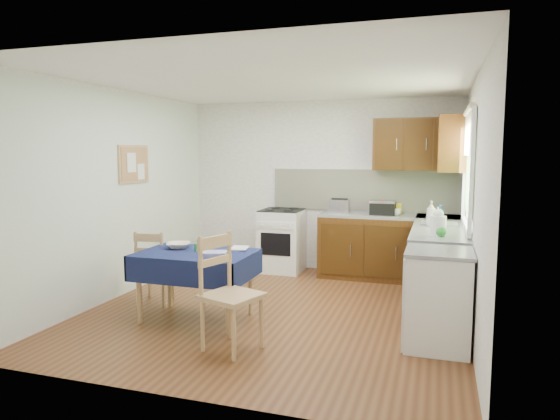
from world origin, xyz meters
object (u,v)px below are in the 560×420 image
(chair_near, at_px, (227,289))
(kettle, at_px, (438,224))
(sandwich_press, at_px, (383,207))
(chair_far, at_px, (154,265))
(dish_rack, at_px, (439,222))
(toaster, at_px, (340,206))
(dining_table, at_px, (196,262))

(chair_near, relative_size, kettle, 3.73)
(chair_near, distance_m, sandwich_press, 3.13)
(chair_far, distance_m, sandwich_press, 3.13)
(sandwich_press, xyz_separation_m, kettle, (0.72, -1.62, 0.03))
(chair_far, distance_m, kettle, 3.17)
(chair_far, height_order, chair_near, chair_near)
(chair_far, xyz_separation_m, chair_near, (1.35, -0.96, 0.09))
(dish_rack, relative_size, kettle, 1.52)
(toaster, bearing_deg, chair_near, -83.11)
(dining_table, xyz_separation_m, dish_rack, (2.40, 1.53, 0.31))
(dining_table, height_order, chair_far, chair_far)
(dining_table, height_order, kettle, kettle)
(chair_far, height_order, dish_rack, dish_rack)
(dish_rack, bearing_deg, chair_near, -130.46)
(chair_far, relative_size, sandwich_press, 2.56)
(dining_table, distance_m, chair_near, 0.89)
(dining_table, height_order, toaster, toaster)
(dish_rack, bearing_deg, dining_table, -148.60)
(sandwich_press, bearing_deg, chair_near, -86.39)
(kettle, bearing_deg, sandwich_press, 114.06)
(toaster, bearing_deg, chair_far, -117.22)
(toaster, bearing_deg, dining_table, -99.72)
(toaster, distance_m, kettle, 2.07)
(dining_table, relative_size, toaster, 4.33)
(chair_far, bearing_deg, sandwich_press, -148.80)
(dining_table, relative_size, chair_far, 1.38)
(chair_near, distance_m, dish_rack, 2.82)
(chair_far, bearing_deg, chair_near, 136.26)
(dish_rack, distance_m, kettle, 0.86)
(chair_far, relative_size, chair_near, 0.84)
(dining_table, distance_m, sandwich_press, 2.86)
(chair_far, xyz_separation_m, dish_rack, (3.12, 1.19, 0.47))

